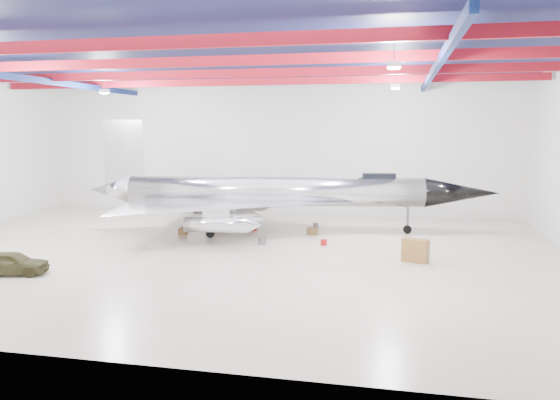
# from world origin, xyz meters

# --- Properties ---
(floor) EXTENTS (40.00, 40.00, 0.00)m
(floor) POSITION_xyz_m (0.00, 0.00, 0.00)
(floor) COLOR #C1B099
(floor) RESTS_ON ground
(wall_back) EXTENTS (40.00, 0.00, 40.00)m
(wall_back) POSITION_xyz_m (0.00, 15.00, 5.50)
(wall_back) COLOR silver
(wall_back) RESTS_ON floor
(ceiling) EXTENTS (40.00, 40.00, 0.00)m
(ceiling) POSITION_xyz_m (0.00, 0.00, 11.00)
(ceiling) COLOR #0A0F38
(ceiling) RESTS_ON wall_back
(ceiling_structure) EXTENTS (39.50, 29.50, 1.08)m
(ceiling_structure) POSITION_xyz_m (0.00, 0.00, 10.32)
(ceiling_structure) COLOR maroon
(ceiling_structure) RESTS_ON ceiling
(jet_aircraft) EXTENTS (28.14, 18.06, 7.68)m
(jet_aircraft) POSITION_xyz_m (2.02, 6.84, 2.52)
(jet_aircraft) COLOR silver
(jet_aircraft) RESTS_ON floor
(jeep) EXTENTS (3.65, 2.15, 1.17)m
(jeep) POSITION_xyz_m (-8.01, -6.81, 0.58)
(jeep) COLOR #3C391E
(jeep) RESTS_ON floor
(desk) EXTENTS (1.50, 1.08, 1.24)m
(desk) POSITION_xyz_m (11.32, -0.03, 0.62)
(desk) COLOR brown
(desk) RESTS_ON floor
(crate_ply) EXTENTS (0.59, 0.49, 0.39)m
(crate_ply) POSITION_xyz_m (-3.78, 4.54, 0.19)
(crate_ply) COLOR olive
(crate_ply) RESTS_ON floor
(toolbox_red) EXTENTS (0.54, 0.47, 0.33)m
(toolbox_red) POSITION_xyz_m (0.49, 6.81, 0.17)
(toolbox_red) COLOR #A11110
(toolbox_red) RESTS_ON floor
(engine_drum) EXTENTS (0.59, 0.59, 0.45)m
(engine_drum) POSITION_xyz_m (2.26, 2.50, 0.23)
(engine_drum) COLOR #59595B
(engine_drum) RESTS_ON floor
(parts_bin) EXTENTS (0.78, 0.71, 0.44)m
(parts_bin) POSITION_xyz_m (4.77, 6.44, 0.22)
(parts_bin) COLOR olive
(parts_bin) RESTS_ON floor
(crate_small) EXTENTS (0.44, 0.41, 0.25)m
(crate_small) POSITION_xyz_m (-4.33, 6.08, 0.13)
(crate_small) COLOR #59595B
(crate_small) RESTS_ON floor
(tool_chest) EXTENTS (0.48, 0.48, 0.36)m
(tool_chest) POSITION_xyz_m (5.99, 3.08, 0.18)
(tool_chest) COLOR #A11110
(tool_chest) RESTS_ON floor
(oil_barrel) EXTENTS (0.68, 0.62, 0.39)m
(oil_barrel) POSITION_xyz_m (-2.17, 6.66, 0.20)
(oil_barrel) COLOR olive
(oil_barrel) RESTS_ON floor
(spares_box) EXTENTS (0.51, 0.51, 0.35)m
(spares_box) POSITION_xyz_m (4.61, 9.00, 0.17)
(spares_box) COLOR #59595B
(spares_box) RESTS_ON floor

